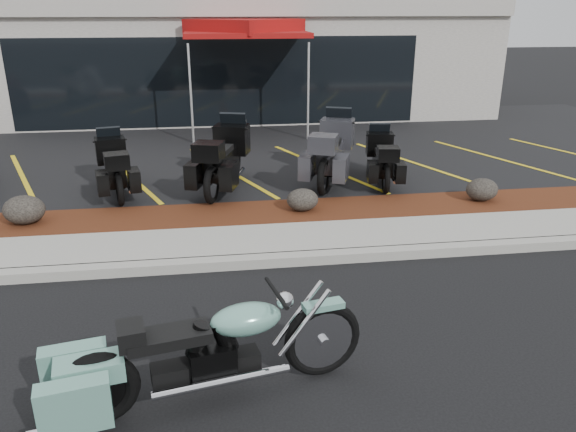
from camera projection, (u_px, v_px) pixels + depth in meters
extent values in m
plane|color=black|center=(247.00, 295.00, 7.49)|extent=(90.00, 90.00, 0.00)
cube|color=gray|center=(243.00, 262.00, 8.30)|extent=(24.00, 0.25, 0.15)
cube|color=gray|center=(240.00, 243.00, 8.95)|extent=(24.00, 1.20, 0.15)
cube|color=#35160C|center=(236.00, 217.00, 10.06)|extent=(24.00, 1.20, 0.16)
cube|color=black|center=(225.00, 147.00, 15.07)|extent=(26.00, 9.60, 0.15)
cube|color=gray|center=(216.00, 54.00, 20.24)|extent=(18.00, 8.00, 4.00)
cube|color=black|center=(220.00, 82.00, 16.72)|extent=(12.00, 0.06, 2.60)
cube|color=gray|center=(217.00, 7.00, 15.96)|extent=(18.00, 0.30, 0.50)
ellipsoid|color=black|center=(24.00, 210.00, 9.46)|extent=(0.69, 0.57, 0.49)
ellipsoid|color=black|center=(302.00, 200.00, 10.08)|extent=(0.57, 0.48, 0.41)
ellipsoid|color=black|center=(482.00, 190.00, 10.61)|extent=(0.60, 0.50, 0.43)
cone|color=#E85D07|center=(229.00, 139.00, 14.58)|extent=(0.31, 0.31, 0.50)
cylinder|color=silver|center=(211.00, 96.00, 14.52)|extent=(0.06, 0.06, 2.59)
cylinder|color=silver|center=(319.00, 89.00, 15.76)|extent=(0.06, 0.06, 2.59)
cylinder|color=silver|center=(180.00, 82.00, 17.20)|extent=(0.06, 0.06, 2.59)
cylinder|color=silver|center=(274.00, 77.00, 18.44)|extent=(0.06, 0.06, 2.59)
cube|color=maroon|center=(245.00, 33.00, 15.97)|extent=(4.21, 4.21, 0.14)
cube|color=maroon|center=(245.00, 26.00, 15.90)|extent=(3.35, 3.35, 0.39)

